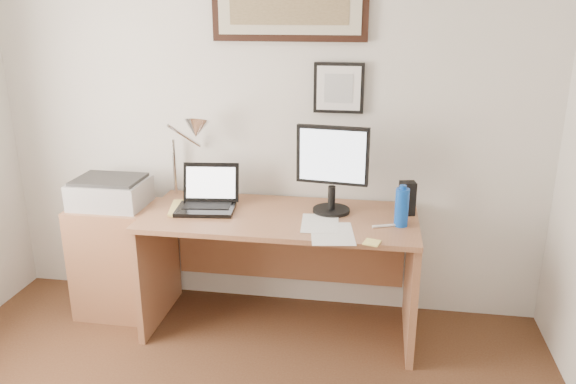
% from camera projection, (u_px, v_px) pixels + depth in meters
% --- Properties ---
extents(wall_back, '(3.50, 0.02, 2.50)m').
position_uv_depth(wall_back, '(266.00, 118.00, 3.50)').
color(wall_back, silver).
rests_on(wall_back, ground).
extents(side_cabinet, '(0.50, 0.40, 0.73)m').
position_uv_depth(side_cabinet, '(118.00, 259.00, 3.62)').
color(side_cabinet, '#8F5A3C').
rests_on(side_cabinet, floor).
extents(water_bottle, '(0.08, 0.08, 0.22)m').
position_uv_depth(water_bottle, '(402.00, 207.00, 3.09)').
color(water_bottle, '#0E46B6').
rests_on(water_bottle, desk).
extents(bottle_cap, '(0.04, 0.04, 0.02)m').
position_uv_depth(bottle_cap, '(403.00, 187.00, 3.06)').
color(bottle_cap, '#0E46B6').
rests_on(bottle_cap, water_bottle).
extents(speaker, '(0.10, 0.09, 0.20)m').
position_uv_depth(speaker, '(407.00, 198.00, 3.27)').
color(speaker, black).
rests_on(speaker, desk).
extents(paper_sheet_a, '(0.27, 0.36, 0.00)m').
position_uv_depth(paper_sheet_a, '(332.00, 234.00, 3.01)').
color(paper_sheet_a, white).
rests_on(paper_sheet_a, desk).
extents(paper_sheet_b, '(0.23, 0.31, 0.00)m').
position_uv_depth(paper_sheet_b, '(320.00, 223.00, 3.15)').
color(paper_sheet_b, white).
rests_on(paper_sheet_b, desk).
extents(sticky_pad, '(0.10, 0.10, 0.01)m').
position_uv_depth(sticky_pad, '(372.00, 242.00, 2.89)').
color(sticky_pad, '#FFED78').
rests_on(sticky_pad, desk).
extents(marker_pen, '(0.14, 0.06, 0.02)m').
position_uv_depth(marker_pen, '(385.00, 226.00, 3.10)').
color(marker_pen, white).
rests_on(marker_pen, desk).
extents(book, '(0.25, 0.30, 0.02)m').
position_uv_depth(book, '(170.00, 208.00, 3.37)').
color(book, '#E9CE6D').
rests_on(book, desk).
extents(desk, '(1.60, 0.70, 0.75)m').
position_uv_depth(desk, '(282.00, 246.00, 3.44)').
color(desk, '#8F5A3C').
rests_on(desk, floor).
extents(laptop, '(0.37, 0.33, 0.26)m').
position_uv_depth(laptop, '(208.00, 199.00, 3.37)').
color(laptop, black).
rests_on(laptop, desk).
extents(lcd_monitor, '(0.42, 0.22, 0.52)m').
position_uv_depth(lcd_monitor, '(332.00, 165.00, 3.24)').
color(lcd_monitor, black).
rests_on(lcd_monitor, desk).
extents(printer, '(0.44, 0.34, 0.18)m').
position_uv_depth(printer, '(110.00, 192.00, 3.48)').
color(printer, '#ABABAE').
rests_on(printer, side_cabinet).
extents(desk_lamp, '(0.29, 0.27, 0.53)m').
position_uv_depth(desk_lamp, '(194.00, 132.00, 3.40)').
color(desk_lamp, silver).
rests_on(desk_lamp, desk).
extents(picture_large, '(0.92, 0.04, 0.47)m').
position_uv_depth(picture_large, '(289.00, 0.00, 3.23)').
color(picture_large, black).
rests_on(picture_large, wall_back).
extents(picture_small, '(0.30, 0.03, 0.30)m').
position_uv_depth(picture_small, '(339.00, 88.00, 3.34)').
color(picture_small, black).
rests_on(picture_small, wall_back).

